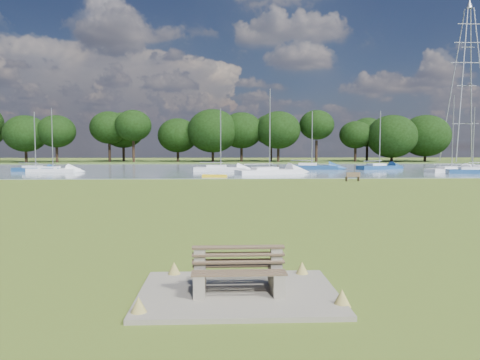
{
  "coord_description": "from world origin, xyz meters",
  "views": [
    {
      "loc": [
        -0.37,
        -23.77,
        3.17
      ],
      "look_at": [
        0.54,
        -2.0,
        1.62
      ],
      "focal_mm": 35.0,
      "sensor_mm": 36.0,
      "label": 1
    }
  ],
  "objects_px": {
    "sailboat_0": "(53,169)",
    "sailboat_2": "(379,166)",
    "bench_pair": "(238,271)",
    "pylon": "(467,62)",
    "riverbank_bench": "(353,177)",
    "sailboat_3": "(311,166)",
    "sailboat_9": "(220,168)",
    "sailboat_7": "(269,170)",
    "kayak": "(215,176)",
    "sailboat_1": "(472,170)",
    "sailboat_6": "(35,168)",
    "sailboat_4": "(451,169)"
  },
  "relations": [
    {
      "from": "sailboat_3",
      "to": "sailboat_9",
      "type": "distance_m",
      "value": 13.29
    },
    {
      "from": "sailboat_0",
      "to": "sailboat_2",
      "type": "relative_size",
      "value": 0.98
    },
    {
      "from": "bench_pair",
      "to": "pylon",
      "type": "xyz_separation_m",
      "value": [
        49.57,
        84.0,
        19.81
      ]
    },
    {
      "from": "sailboat_0",
      "to": "sailboat_4",
      "type": "distance_m",
      "value": 49.07
    },
    {
      "from": "sailboat_0",
      "to": "sailboat_9",
      "type": "xyz_separation_m",
      "value": [
        20.66,
        0.8,
        0.06
      ]
    },
    {
      "from": "sailboat_7",
      "to": "sailboat_9",
      "type": "xyz_separation_m",
      "value": [
        -5.54,
        6.52,
        -0.02
      ]
    },
    {
      "from": "bench_pair",
      "to": "sailboat_4",
      "type": "xyz_separation_m",
      "value": [
        27.94,
        46.35,
        -0.04
      ]
    },
    {
      "from": "sailboat_1",
      "to": "riverbank_bench",
      "type": "bearing_deg",
      "value": -138.67
    },
    {
      "from": "pylon",
      "to": "sailboat_7",
      "type": "bearing_deg",
      "value": -137.28
    },
    {
      "from": "bench_pair",
      "to": "sailboat_0",
      "type": "bearing_deg",
      "value": 112.93
    },
    {
      "from": "bench_pair",
      "to": "riverbank_bench",
      "type": "distance_m",
      "value": 34.66
    },
    {
      "from": "sailboat_7",
      "to": "pylon",
      "type": "bearing_deg",
      "value": 21.55
    },
    {
      "from": "pylon",
      "to": "sailboat_1",
      "type": "relative_size",
      "value": 4.25
    },
    {
      "from": "pylon",
      "to": "sailboat_7",
      "type": "relative_size",
      "value": 3.39
    },
    {
      "from": "sailboat_4",
      "to": "sailboat_2",
      "type": "bearing_deg",
      "value": 114.35
    },
    {
      "from": "sailboat_1",
      "to": "sailboat_2",
      "type": "relative_size",
      "value": 0.96
    },
    {
      "from": "bench_pair",
      "to": "sailboat_0",
      "type": "xyz_separation_m",
      "value": [
        -21.08,
        48.67,
        -0.07
      ]
    },
    {
      "from": "sailboat_1",
      "to": "sailboat_6",
      "type": "bearing_deg",
      "value": -177.29
    },
    {
      "from": "kayak",
      "to": "sailboat_0",
      "type": "relative_size",
      "value": 0.33
    },
    {
      "from": "sailboat_6",
      "to": "sailboat_1",
      "type": "bearing_deg",
      "value": 7.55
    },
    {
      "from": "pylon",
      "to": "sailboat_2",
      "type": "distance_m",
      "value": 45.91
    },
    {
      "from": "bench_pair",
      "to": "sailboat_2",
      "type": "height_order",
      "value": "sailboat_2"
    },
    {
      "from": "kayak",
      "to": "sailboat_0",
      "type": "distance_m",
      "value": 22.6
    },
    {
      "from": "sailboat_9",
      "to": "sailboat_1",
      "type": "bearing_deg",
      "value": -2.14
    },
    {
      "from": "sailboat_2",
      "to": "sailboat_9",
      "type": "relative_size",
      "value": 1.01
    },
    {
      "from": "sailboat_6",
      "to": "sailboat_9",
      "type": "distance_m",
      "value": 23.01
    },
    {
      "from": "sailboat_4",
      "to": "sailboat_7",
      "type": "distance_m",
      "value": 23.06
    },
    {
      "from": "pylon",
      "to": "sailboat_9",
      "type": "bearing_deg",
      "value": -145.37
    },
    {
      "from": "sailboat_0",
      "to": "sailboat_6",
      "type": "distance_m",
      "value": 2.45
    },
    {
      "from": "bench_pair",
      "to": "sailboat_1",
      "type": "height_order",
      "value": "sailboat_1"
    },
    {
      "from": "sailboat_0",
      "to": "sailboat_6",
      "type": "height_order",
      "value": "sailboat_0"
    },
    {
      "from": "sailboat_1",
      "to": "sailboat_9",
      "type": "xyz_separation_m",
      "value": [
        -29.16,
        6.38,
        0.01
      ]
    },
    {
      "from": "kayak",
      "to": "sailboat_3",
      "type": "relative_size",
      "value": 0.32
    },
    {
      "from": "bench_pair",
      "to": "sailboat_4",
      "type": "height_order",
      "value": "sailboat_4"
    },
    {
      "from": "sailboat_0",
      "to": "sailboat_3",
      "type": "relative_size",
      "value": 0.99
    },
    {
      "from": "sailboat_3",
      "to": "sailboat_7",
      "type": "xyz_separation_m",
      "value": [
        -6.97,
        -11.01,
        -0.02
      ]
    },
    {
      "from": "sailboat_3",
      "to": "sailboat_7",
      "type": "bearing_deg",
      "value": -109.14
    },
    {
      "from": "pylon",
      "to": "sailboat_3",
      "type": "relative_size",
      "value": 4.12
    },
    {
      "from": "riverbank_bench",
      "to": "sailboat_6",
      "type": "bearing_deg",
      "value": 147.64
    },
    {
      "from": "sailboat_0",
      "to": "sailboat_2",
      "type": "bearing_deg",
      "value": 18.73
    },
    {
      "from": "kayak",
      "to": "sailboat_9",
      "type": "bearing_deg",
      "value": 101.87
    },
    {
      "from": "sailboat_4",
      "to": "sailboat_7",
      "type": "height_order",
      "value": "sailboat_7"
    },
    {
      "from": "pylon",
      "to": "sailboat_9",
      "type": "relative_size",
      "value": 4.12
    },
    {
      "from": "riverbank_bench",
      "to": "sailboat_3",
      "type": "distance_m",
      "value": 21.37
    },
    {
      "from": "kayak",
      "to": "sailboat_2",
      "type": "height_order",
      "value": "sailboat_2"
    },
    {
      "from": "bench_pair",
      "to": "sailboat_7",
      "type": "relative_size",
      "value": 0.2
    },
    {
      "from": "pylon",
      "to": "riverbank_bench",
      "type": "bearing_deg",
      "value": -126.31
    },
    {
      "from": "sailboat_7",
      "to": "sailboat_1",
      "type": "bearing_deg",
      "value": -20.82
    },
    {
      "from": "sailboat_6",
      "to": "sailboat_0",
      "type": "bearing_deg",
      "value": -1.95
    },
    {
      "from": "riverbank_bench",
      "to": "sailboat_6",
      "type": "relative_size",
      "value": 0.19
    }
  ]
}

